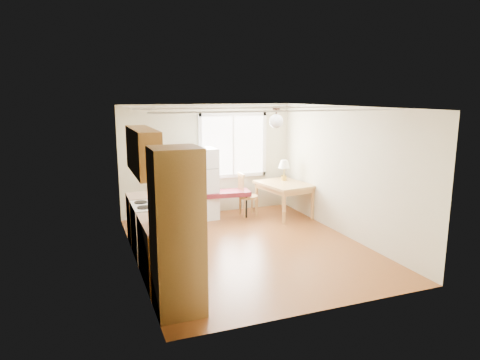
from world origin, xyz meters
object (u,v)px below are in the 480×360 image
dining_table (284,187)px  chair (244,192)px  refrigerator (201,184)px  bench (220,194)px

dining_table → chair: (-0.84, 0.30, -0.10)m
refrigerator → dining_table: size_ratio=1.15×
refrigerator → chair: (0.96, -0.19, -0.22)m
bench → dining_table: size_ratio=1.00×
chair → refrigerator: bearing=169.9°
bench → refrigerator: bearing=165.7°
dining_table → bench: bearing=156.5°
dining_table → chair: bearing=150.5°
bench → chair: chair is taller
refrigerator → dining_table: bearing=-20.0°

